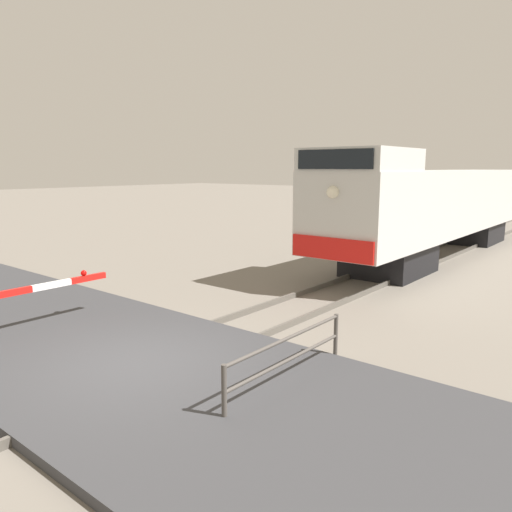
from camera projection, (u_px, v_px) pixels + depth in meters
The scene contains 6 objects.
ground_plane at pixel (137, 371), 9.03m from camera, with size 160.00×160.00×0.00m, color slate.
rail_track_left at pixel (114, 357), 9.46m from camera, with size 0.08×80.00×0.15m, color #59544C.
rail_track_right at pixel (163, 377), 8.56m from camera, with size 0.08×80.00×0.15m, color #59544C.
road_surface at pixel (137, 366), 9.01m from camera, with size 36.00×5.26×0.17m, color #38383A.
locomotive at pixel (438, 204), 20.40m from camera, with size 2.78×17.91×4.26m.
guard_railing at pixel (288, 354), 8.15m from camera, with size 0.08×3.21×0.95m.
Camera 1 is at (7.08, -5.20, 3.68)m, focal length 34.41 mm.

